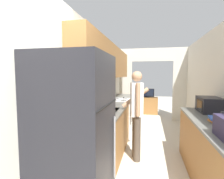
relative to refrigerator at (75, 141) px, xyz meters
name	(u,v)px	position (x,y,z in m)	size (l,w,h in m)	color
wall_left	(99,77)	(-0.29, 1.86, 0.64)	(0.38, 7.57, 2.50)	silver
wall_far_with_doorway	(152,79)	(0.81, 4.67, 0.53)	(2.71, 0.06, 2.50)	silver
counter_left	(114,123)	(-0.04, 2.22, -0.43)	(0.62, 3.90, 0.92)	#9E6B38
counter_right	(218,157)	(1.66, 0.90, -0.43)	(0.62, 2.38, 0.92)	#9E6B38
refrigerator	(75,141)	(0.00, 0.00, 0.00)	(0.72, 0.79, 1.78)	black
range_oven	(120,116)	(-0.04, 2.89, -0.43)	(0.66, 0.77, 1.06)	white
person	(137,113)	(0.51, 1.55, -0.01)	(0.53, 0.43, 1.64)	#4C4238
microwave	(209,105)	(1.77, 1.69, 0.16)	(0.35, 0.54, 0.26)	black
book_stack	(219,120)	(1.67, 0.95, 0.07)	(0.25, 0.29, 0.08)	#C67028
tv_cabinet	(146,105)	(0.59, 5.52, -0.55)	(0.94, 0.42, 0.67)	#9E6B38
television	(146,93)	(0.59, 5.47, -0.05)	(0.64, 0.16, 0.35)	black
knife	(124,97)	(0.01, 3.36, 0.03)	(0.05, 0.33, 0.02)	#B7B7BC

